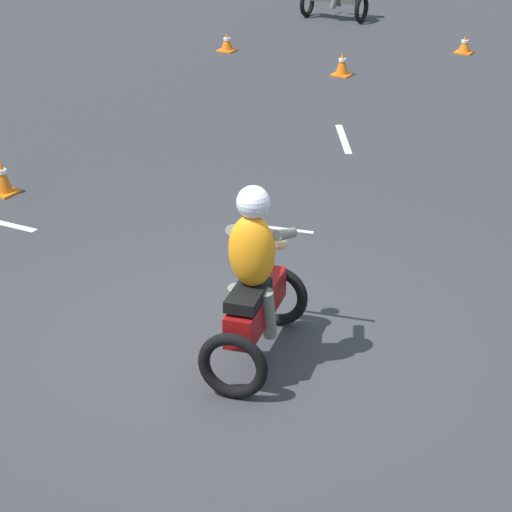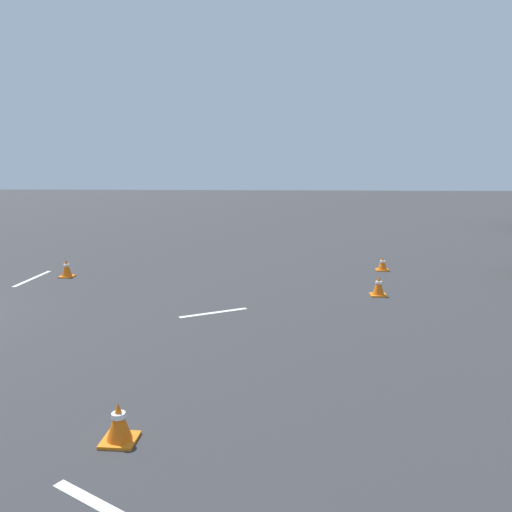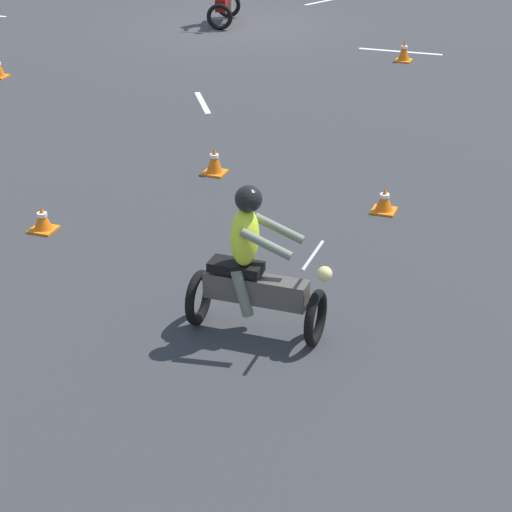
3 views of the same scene
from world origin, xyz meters
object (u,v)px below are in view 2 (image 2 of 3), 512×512
at_px(traffic_cone_near_left, 119,423).
at_px(traffic_cone_far_right, 382,264).
at_px(traffic_cone_mid_left, 67,269).
at_px(traffic_cone_near_right, 379,286).

relative_size(traffic_cone_near_left, traffic_cone_far_right, 1.14).
bearing_deg(traffic_cone_near_left, traffic_cone_far_right, 155.62).
bearing_deg(traffic_cone_near_left, traffic_cone_mid_left, -151.69).
height_order(traffic_cone_near_left, traffic_cone_near_right, traffic_cone_near_right).
distance_m(traffic_cone_near_right, traffic_cone_mid_left, 7.29).
bearing_deg(traffic_cone_far_right, traffic_cone_near_left, -24.38).
distance_m(traffic_cone_near_right, traffic_cone_far_right, 2.73).
bearing_deg(traffic_cone_near_right, traffic_cone_near_left, -29.66).
distance_m(traffic_cone_near_left, traffic_cone_far_right, 9.38).
height_order(traffic_cone_near_right, traffic_cone_mid_left, traffic_cone_mid_left).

